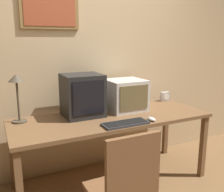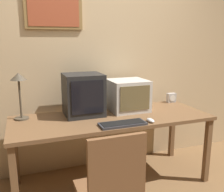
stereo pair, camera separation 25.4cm
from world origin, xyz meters
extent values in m
cube|color=#D1B284|center=(0.00, 1.49, 1.30)|extent=(8.00, 0.05, 2.60)
cube|color=olive|center=(-0.48, 1.45, 1.84)|extent=(0.60, 0.02, 0.41)
cube|color=#AD4C2D|center=(-0.48, 1.43, 1.84)|extent=(0.53, 0.01, 0.35)
cube|color=brown|center=(0.00, 0.99, 0.73)|extent=(2.04, 0.77, 0.04)
cube|color=brown|center=(-0.97, 0.65, 0.36)|extent=(0.06, 0.06, 0.71)
cube|color=brown|center=(0.97, 0.65, 0.36)|extent=(0.06, 0.06, 0.71)
cube|color=brown|center=(-0.97, 1.32, 0.36)|extent=(0.06, 0.06, 0.71)
cube|color=brown|center=(0.97, 1.32, 0.36)|extent=(0.06, 0.06, 0.71)
cube|color=black|center=(-0.26, 1.15, 0.97)|extent=(0.39, 0.36, 0.44)
cube|color=black|center=(-0.26, 0.97, 0.98)|extent=(0.32, 0.01, 0.33)
cube|color=beige|center=(0.25, 1.16, 0.92)|extent=(0.41, 0.38, 0.35)
cube|color=brown|center=(0.25, 0.96, 0.93)|extent=(0.34, 0.01, 0.26)
cube|color=#333338|center=(0.00, 0.70, 0.76)|extent=(0.44, 0.17, 0.02)
cube|color=black|center=(0.00, 0.70, 0.77)|extent=(0.41, 0.14, 0.00)
ellipsoid|color=silver|center=(0.29, 0.69, 0.77)|extent=(0.06, 0.11, 0.03)
cube|color=#B7B2AD|center=(0.92, 1.31, 0.81)|extent=(0.11, 0.06, 0.12)
cylinder|color=white|center=(0.92, 1.27, 0.81)|extent=(0.08, 0.00, 0.08)
cylinder|color=#4C4233|center=(-0.88, 1.22, 0.76)|extent=(0.14, 0.14, 0.02)
cylinder|color=#4C4233|center=(-0.88, 1.22, 0.96)|extent=(0.02, 0.02, 0.39)
cone|color=#4C4233|center=(-0.88, 1.22, 1.18)|extent=(0.16, 0.16, 0.07)
cube|color=brown|center=(-0.32, 0.21, 0.43)|extent=(0.43, 0.43, 0.04)
cube|color=brown|center=(-0.32, 0.02, 0.69)|extent=(0.39, 0.04, 0.49)
camera|label=1|loc=(-1.09, -1.24, 1.52)|focal=40.00mm
camera|label=2|loc=(-0.86, -1.34, 1.52)|focal=40.00mm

